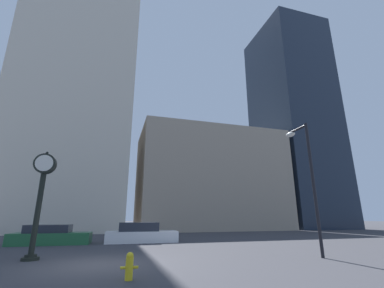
{
  "coord_description": "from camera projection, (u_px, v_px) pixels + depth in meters",
  "views": [
    {
      "loc": [
        0.38,
        -10.64,
        1.67
      ],
      "look_at": [
        6.71,
        10.8,
        8.02
      ],
      "focal_mm": 24.0,
      "sensor_mm": 36.0,
      "label": 1
    }
  ],
  "objects": [
    {
      "name": "ground_plane",
      "position": [
        99.0,
        265.0,
        9.26
      ],
      "size": [
        200.0,
        200.0,
        0.0
      ],
      "primitive_type": "plane",
      "color": "#38383D"
    },
    {
      "name": "building_tall_tower",
      "position": [
        82.0,
        81.0,
        35.35
      ],
      "size": [
        13.79,
        12.0,
        39.44
      ],
      "color": "beige",
      "rests_on": "ground_plane"
    },
    {
      "name": "building_storefront_row",
      "position": [
        208.0,
        181.0,
        36.77
      ],
      "size": [
        19.6,
        12.0,
        13.26
      ],
      "color": "gray",
      "rests_on": "ground_plane"
    },
    {
      "name": "building_glass_modern",
      "position": [
        292.0,
        121.0,
        43.95
      ],
      "size": [
        9.98,
        12.0,
        34.84
      ],
      "color": "#1E2838",
      "rests_on": "ground_plane"
    },
    {
      "name": "street_clock",
      "position": [
        41.0,
        189.0,
        10.93
      ],
      "size": [
        0.86,
        0.66,
        4.45
      ],
      "color": "black",
      "rests_on": "ground_plane"
    },
    {
      "name": "car_green",
      "position": [
        51.0,
        236.0,
        16.06
      ],
      "size": [
        4.69,
        1.92,
        1.19
      ],
      "rotation": [
        0.0,
        0.0,
        -0.05
      ],
      "color": "#236038",
      "rests_on": "ground_plane"
    },
    {
      "name": "car_white",
      "position": [
        141.0,
        234.0,
        17.5
      ],
      "size": [
        4.81,
        2.05,
        1.3
      ],
      "rotation": [
        0.0,
        0.0,
        -0.03
      ],
      "color": "silver",
      "rests_on": "ground_plane"
    },
    {
      "name": "fire_hydrant_near",
      "position": [
        129.0,
        266.0,
        7.08
      ],
      "size": [
        0.48,
        0.21,
        0.72
      ],
      "color": "yellow",
      "rests_on": "ground_plane"
    },
    {
      "name": "street_lamp_right",
      "position": [
        305.0,
        165.0,
        12.22
      ],
      "size": [
        0.36,
        1.57,
        6.02
      ],
      "color": "black",
      "rests_on": "ground_plane"
    }
  ]
}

